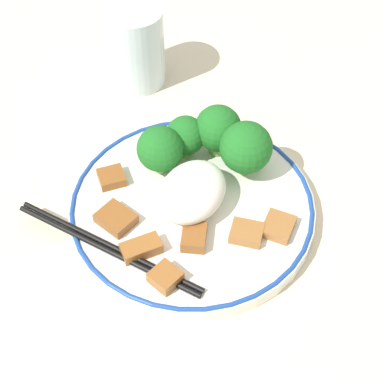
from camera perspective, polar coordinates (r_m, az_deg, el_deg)
ground_plane at (r=0.67m, az=0.00°, el=-2.00°), size 3.00×3.00×0.00m
plate at (r=0.66m, az=0.00°, el=-1.47°), size 0.25×0.25×0.02m
rice_mound at (r=0.64m, az=-0.02°, el=-0.05°), size 0.08×0.06×0.04m
broccoli_back_left at (r=0.67m, az=4.82°, el=3.94°), size 0.06×0.06×0.06m
broccoli_back_center at (r=0.69m, az=2.33°, el=5.62°), size 0.05×0.05×0.06m
broccoli_back_right at (r=0.69m, az=-0.59°, el=5.01°), size 0.04×0.04×0.05m
broccoli_mid_left at (r=0.67m, az=-2.86°, el=3.84°), size 0.05×0.05×0.06m
meat_near_front at (r=0.65m, az=-6.79°, el=-2.36°), size 0.04×0.04×0.01m
meat_near_left at (r=0.63m, az=4.87°, el=-3.64°), size 0.03×0.04×0.01m
meat_near_right at (r=0.64m, az=7.68°, el=-3.06°), size 0.04×0.03×0.01m
meat_near_back at (r=0.60m, az=-2.38°, el=-7.57°), size 0.03×0.03×0.01m
meat_on_rice_edge at (r=0.68m, az=-7.16°, el=1.29°), size 0.04×0.04×0.01m
meat_mid_left at (r=0.62m, az=-4.53°, el=-5.00°), size 0.04×0.04×0.01m
meat_mid_right at (r=0.63m, az=0.17°, el=-4.03°), size 0.04×0.03×0.01m
chopsticks at (r=0.63m, az=-7.49°, el=-4.92°), size 0.02×0.21×0.01m
drinking_glass at (r=0.80m, az=-5.02°, el=12.77°), size 0.07×0.07×0.10m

